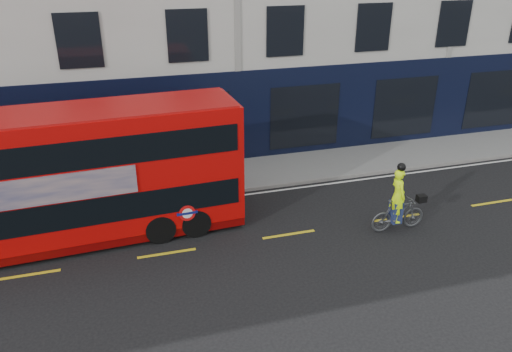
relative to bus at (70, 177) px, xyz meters
name	(u,v)px	position (x,y,z in m)	size (l,w,h in m)	color
ground	(306,259)	(6.58, -3.19, -2.19)	(120.00, 120.00, 0.00)	black
pavement	(248,173)	(6.58, 3.31, -2.13)	(60.00, 3.00, 0.12)	gray
kerb	(259,188)	(6.58, 1.81, -2.13)	(60.00, 0.12, 0.13)	slate
road_edge_line	(261,193)	(6.58, 1.51, -2.19)	(58.00, 0.10, 0.01)	silver
lane_dashes	(289,234)	(6.58, -1.69, -2.19)	(58.00, 0.12, 0.01)	gold
bus	(70,177)	(0.00, 0.00, 0.00)	(10.73, 2.95, 4.28)	#C00807
cyclist	(398,208)	(10.12, -2.39, -1.38)	(1.91, 0.67, 2.43)	#484B4D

